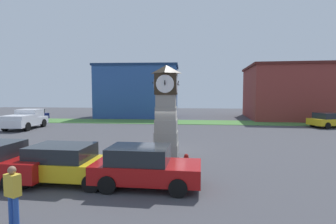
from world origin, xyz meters
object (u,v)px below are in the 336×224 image
car_far_lot (330,120)px  car_by_building (145,166)px  car_near_tower (67,163)px  pedestrian_crossing_lot (13,192)px  clock_tower (166,112)px  bollard_mid_row (160,161)px  pickup_truck (25,119)px  car_silver_hatch (30,116)px  bollard_near_tower (186,165)px

car_far_lot → car_by_building: bearing=-130.0°
car_near_tower → pedestrian_crossing_lot: 3.34m
clock_tower → car_near_tower: bearing=-126.3°
clock_tower → car_far_lot: 20.29m
bollard_mid_row → car_far_lot: (14.98, 16.77, 0.20)m
bollard_mid_row → pickup_truck: bearing=139.4°
bollard_mid_row → car_far_lot: size_ratio=0.24×
car_silver_hatch → pedestrian_crossing_lot: size_ratio=2.82×
bollard_near_tower → car_by_building: bearing=-136.9°
clock_tower → car_by_building: bearing=-93.3°
pickup_truck → pedestrian_crossing_lot: (11.51, -17.33, -0.04)m
bollard_mid_row → car_near_tower: bearing=-159.5°
car_far_lot → bollard_near_tower: bearing=-129.4°
bollard_near_tower → pedestrian_crossing_lot: bearing=-134.3°
bollard_mid_row → clock_tower: bearing=91.8°
car_by_building → pedestrian_crossing_lot: (-2.91, -3.11, 0.13)m
bollard_mid_row → car_by_building: size_ratio=0.28×
car_near_tower → car_by_building: bearing=-4.1°
pedestrian_crossing_lot → car_far_lot: bearing=49.5°
car_by_building → pedestrian_crossing_lot: 4.27m
bollard_near_tower → pickup_truck: bearing=141.2°
bollard_mid_row → car_near_tower: 3.74m
car_near_tower → car_far_lot: car_far_lot is taller
bollard_mid_row → car_silver_hatch: size_ratio=0.25×
car_near_tower → pedestrian_crossing_lot: size_ratio=2.67×
pedestrian_crossing_lot → bollard_near_tower: bearing=45.7°
car_by_building → car_far_lot: bearing=50.0°
bollard_mid_row → car_by_building: (-0.39, -1.53, 0.20)m
pickup_truck → pedestrian_crossing_lot: 20.81m
car_far_lot → car_silver_hatch: bearing=177.1°
car_near_tower → pickup_truck: (-11.32, 14.00, 0.18)m
car_near_tower → pedestrian_crossing_lot: bearing=-86.7°
clock_tower → car_far_lot: bearing=41.7°
bollard_near_tower → car_near_tower: car_near_tower is taller
car_silver_hatch → bollard_mid_row: bearing=-45.5°
bollard_mid_row → car_near_tower: (-3.50, -1.31, 0.18)m
bollard_near_tower → car_by_building: (-1.49, -1.40, 0.29)m
clock_tower → bollard_near_tower: 4.14m
car_near_tower → car_silver_hatch: size_ratio=0.95×
car_near_tower → car_by_building: size_ratio=1.05×
car_by_building → car_far_lot: size_ratio=0.87×
car_silver_hatch → car_far_lot: bearing=-2.9°
car_by_building → pickup_truck: bearing=135.4°
bollard_near_tower → pedestrian_crossing_lot: pedestrian_crossing_lot is taller
car_far_lot → pedestrian_crossing_lot: bearing=-130.5°
car_by_building → car_near_tower: bearing=175.9°
bollard_near_tower → car_far_lot: 21.87m
car_far_lot → bollard_mid_row: bearing=-131.8°
bollard_mid_row → car_silver_hatch: 25.86m
bollard_mid_row → pedestrian_crossing_lot: size_ratio=0.71×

